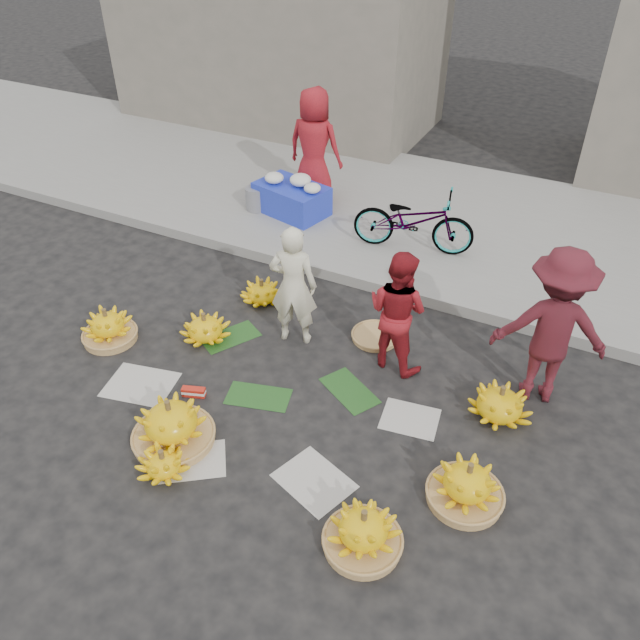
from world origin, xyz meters
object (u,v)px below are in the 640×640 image
at_px(banana_bunch_4, 467,485).
at_px(bicycle, 414,221).
at_px(vendor_cream, 293,286).
at_px(banana_bunch_0, 108,327).
at_px(flower_table, 292,197).

relative_size(banana_bunch_4, bicycle, 0.47).
bearing_deg(banana_bunch_4, vendor_cream, 150.99).
bearing_deg(bicycle, banana_bunch_4, -165.08).
height_order(banana_bunch_0, bicycle, bicycle).
xyz_separation_m(banana_bunch_4, vendor_cream, (-2.37, 1.31, 0.52)).
distance_m(vendor_cream, bicycle, 2.39).
height_order(banana_bunch_0, vendor_cream, vendor_cream).
bearing_deg(flower_table, bicycle, 7.53).
height_order(banana_bunch_4, flower_table, flower_table).
xyz_separation_m(banana_bunch_0, flower_table, (0.46, 3.51, 0.19)).
height_order(banana_bunch_0, banana_bunch_4, banana_bunch_4).
bearing_deg(flower_table, banana_bunch_0, -83.70).
height_order(vendor_cream, bicycle, vendor_cream).
distance_m(banana_bunch_0, flower_table, 3.54).
bearing_deg(banana_bunch_0, bicycle, 53.54).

